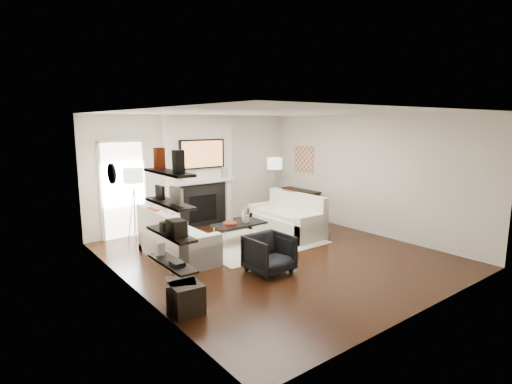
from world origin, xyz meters
TOP-DOWN VIEW (x-y plane):
  - room_envelope at (0.00, 0.00)m, footprint 6.00×6.00m
  - chimney_breast at (0.00, 2.88)m, footprint 1.80×0.25m
  - fireplace_surround at (0.00, 2.74)m, footprint 1.30×0.02m
  - firebox at (0.00, 2.73)m, footprint 0.75×0.02m
  - mantel_pilaster_l at (-0.72, 2.71)m, footprint 0.12×0.08m
  - mantel_pilaster_r at (0.72, 2.71)m, footprint 0.12×0.08m
  - mantel_shelf at (0.00, 2.69)m, footprint 1.70×0.18m
  - tv_body at (0.00, 2.71)m, footprint 1.20×0.06m
  - tv_screen at (0.00, 2.68)m, footprint 1.10×0.00m
  - candlestick_l_tall at (-0.55, 2.70)m, footprint 0.04×0.04m
  - candlestick_l_short at (-0.68, 2.70)m, footprint 0.04×0.04m
  - candlestick_r_tall at (0.55, 2.70)m, footprint 0.04×0.04m
  - candlestick_r_short at (0.68, 2.70)m, footprint 0.04×0.04m
  - hallway_panel at (-1.85, 2.98)m, footprint 0.90×0.02m
  - door_trim_l at (-2.33, 2.96)m, footprint 0.06×0.06m
  - door_trim_r at (-1.37, 2.96)m, footprint 0.06×0.06m
  - door_trim_top at (-1.85, 2.96)m, footprint 1.02×0.06m
  - rug at (0.19, 0.85)m, footprint 2.60×2.00m
  - loveseat_left_base at (-1.56, 0.98)m, footprint 0.85×1.80m
  - loveseat_left_back at (-1.89, 0.98)m, footprint 0.18×1.80m
  - loveseat_left_arm_n at (-1.56, 0.17)m, footprint 0.85×0.18m
  - loveseat_left_arm_s at (-1.56, 1.79)m, footprint 0.85×0.18m
  - loveseat_left_cushion at (-1.51, 0.98)m, footprint 0.63×1.44m
  - pillow_left_orange at (-1.89, 1.28)m, footprint 0.10×0.42m
  - pillow_left_charcoal at (-1.89, 0.68)m, footprint 0.10×0.40m
  - loveseat_right_base at (1.15, 0.96)m, footprint 0.85×1.80m
  - loveseat_right_back at (1.48, 0.96)m, footprint 0.18×1.80m
  - loveseat_right_arm_n at (1.15, 0.15)m, footprint 0.85×0.18m
  - loveseat_right_arm_s at (1.15, 1.77)m, footprint 0.85×0.18m
  - loveseat_right_cushion at (1.10, 0.96)m, footprint 0.63×1.44m
  - pillow_right_orange at (1.48, 1.26)m, footprint 0.10×0.42m
  - pillow_right_charcoal at (1.48, 0.66)m, footprint 0.10×0.40m
  - coffee_table at (-0.06, 1.09)m, footprint 1.10×0.55m
  - coffee_leg_nw at (-0.56, 0.87)m, footprint 0.02×0.02m
  - coffee_leg_ne at (0.44, 0.87)m, footprint 0.02×0.02m
  - coffee_leg_sw at (-0.56, 1.31)m, footprint 0.02×0.02m
  - coffee_leg_se at (0.44, 1.31)m, footprint 0.02×0.02m
  - hurricane_glass at (0.09, 1.09)m, footprint 0.18×0.18m
  - hurricane_candle at (0.09, 1.09)m, footprint 0.11×0.11m
  - copper_bowl at (-0.31, 1.09)m, footprint 0.30×0.30m
  - armchair at (-0.65, -0.62)m, footprint 0.71×0.67m
  - lamp_left_post at (-1.85, 2.33)m, footprint 0.02×0.02m
  - lamp_left_shade at (-1.85, 2.33)m, footprint 0.40×0.40m
  - lamp_left_leg_a at (-1.74, 2.33)m, footprint 0.25×0.02m
  - lamp_left_leg_b at (-1.91, 2.43)m, footprint 0.14×0.22m
  - lamp_left_leg_c at (-1.91, 2.24)m, footprint 0.14×0.22m
  - lamp_right_post at (2.05, 2.45)m, footprint 0.02×0.02m
  - lamp_right_shade at (2.05, 2.45)m, footprint 0.40×0.40m
  - lamp_right_leg_a at (2.16, 2.45)m, footprint 0.25×0.02m
  - lamp_right_leg_b at (2.00, 2.55)m, footprint 0.14×0.22m
  - lamp_right_leg_c at (1.99, 2.36)m, footprint 0.14×0.22m
  - console_top at (2.57, 2.00)m, footprint 0.35×1.20m
  - console_leg_n at (2.57, 1.45)m, footprint 0.30×0.04m
  - console_leg_s at (2.57, 2.55)m, footprint 0.30×0.04m
  - wall_art at (2.73, 2.05)m, footprint 0.03×0.70m
  - shelf_bottom at (-2.62, -1.00)m, footprint 0.25×1.00m
  - shelf_lower at (-2.62, -1.00)m, footprint 0.25×1.00m
  - shelf_upper at (-2.62, -1.00)m, footprint 0.25×1.00m
  - shelf_top at (-2.62, -1.00)m, footprint 0.25×1.00m
  - decor_magfile_a at (-2.62, -1.29)m, footprint 0.12×0.10m
  - decor_magfile_b at (-2.62, -0.75)m, footprint 0.12×0.10m
  - decor_frame_a at (-2.62, -1.20)m, footprint 0.04×0.30m
  - decor_frame_b at (-2.62, -0.72)m, footprint 0.04×0.22m
  - decor_wine_rack at (-2.62, -1.17)m, footprint 0.18×0.25m
  - decor_box_small at (-2.62, -0.88)m, footprint 0.15×0.12m
  - decor_books at (-2.62, -1.16)m, footprint 0.14×0.20m
  - decor_box_tall at (-2.62, -0.65)m, footprint 0.10×0.10m
  - clock_rim at (-2.73, 0.90)m, footprint 0.04×0.34m
  - clock_face at (-2.71, 0.90)m, footprint 0.01×0.29m
  - ottoman_near at (-2.47, -0.93)m, footprint 0.53×0.53m
  - ottoman_far at (-2.47, -1.09)m, footprint 0.43×0.43m

SIDE VIEW (x-z plane):
  - rug at x=0.19m, z-range 0.00..0.01m
  - coffee_leg_nw at x=-0.56m, z-range 0.00..0.38m
  - coffee_leg_ne at x=0.44m, z-range 0.00..0.38m
  - coffee_leg_sw at x=-0.56m, z-range 0.00..0.38m
  - coffee_leg_se at x=0.44m, z-range 0.00..0.38m
  - ottoman_near at x=-2.47m, z-range 0.00..0.40m
  - ottoman_far at x=-2.47m, z-range 0.00..0.40m
  - loveseat_left_base at x=-1.56m, z-range 0.00..0.42m
  - loveseat_right_base at x=1.15m, z-range 0.00..0.42m
  - loveseat_left_arm_n at x=-1.56m, z-range 0.00..0.60m
  - loveseat_left_arm_s at x=-1.56m, z-range 0.00..0.60m
  - loveseat_right_arm_n at x=1.15m, z-range 0.00..0.60m
  - loveseat_right_arm_s at x=1.15m, z-range 0.00..0.60m
  - console_leg_n at x=2.57m, z-range 0.00..0.71m
  - console_leg_s at x=2.57m, z-range 0.00..0.71m
  - armchair at x=-0.65m, z-range 0.00..0.71m
  - coffee_table at x=-0.06m, z-range 0.38..0.42m
  - copper_bowl at x=-0.31m, z-range 0.42..0.47m
  - firebox at x=0.00m, z-range 0.12..0.78m
  - loveseat_left_cushion at x=-1.51m, z-range 0.42..0.52m
  - loveseat_right_cushion at x=1.10m, z-range 0.42..0.52m
  - hurricane_candle at x=0.09m, z-range 0.42..0.57m
  - fireplace_surround at x=0.00m, z-range 0.00..1.04m
  - loveseat_left_back at x=-1.89m, z-range 0.13..0.93m
  - loveseat_right_back at x=1.48m, z-range 0.13..0.93m
  - mantel_pilaster_l at x=-0.72m, z-range 0.00..1.10m
  - mantel_pilaster_r at x=0.72m, z-range 0.00..1.10m
  - hurricane_glass at x=0.09m, z-range 0.41..0.71m
  - lamp_left_leg_a at x=-1.74m, z-range -0.02..1.22m
  - lamp_left_leg_b at x=-1.91m, z-range -0.02..1.22m
  - lamp_left_leg_c at x=-1.91m, z-range -0.02..1.22m
  - lamp_right_leg_a at x=2.16m, z-range -0.02..1.22m
  - lamp_right_leg_b at x=2.00m, z-range -0.02..1.22m
  - lamp_right_leg_c at x=1.99m, z-range -0.02..1.22m
  - lamp_left_post at x=-1.85m, z-range 0.00..1.20m
  - lamp_right_post at x=2.05m, z-range 0.00..1.20m
  - shelf_bottom at x=-2.62m, z-range 0.68..0.72m
  - pillow_left_charcoal at x=-1.89m, z-range 0.52..0.92m
  - pillow_right_charcoal at x=1.48m, z-range 0.52..0.92m
  - pillow_left_orange at x=-1.89m, z-range 0.52..0.94m
  - pillow_right_orange at x=1.48m, z-range 0.52..0.94m
  - console_top at x=2.57m, z-range 0.71..0.75m
  - decor_books at x=-2.62m, z-range 0.72..0.77m
  - decor_box_tall at x=-2.62m, z-range 0.72..0.90m
  - door_trim_l at x=-2.33m, z-range -0.03..2.13m
  - door_trim_r at x=-1.37m, z-range -0.03..2.13m
  - hallway_panel at x=-1.85m, z-range 0.00..2.10m
  - shelf_lower at x=-2.62m, z-range 1.08..1.12m
  - mantel_shelf at x=0.00m, z-range 1.09..1.16m
  - decor_box_small at x=-2.62m, z-range 1.12..1.24m
  - decor_wine_rack at x=-2.62m, z-range 1.12..1.32m
  - candlestick_l_short at x=-0.68m, z-range 1.15..1.40m
  - candlestick_r_short at x=0.68m, z-range 1.15..1.40m
  - candlestick_l_tall at x=-0.55m, z-range 1.16..1.45m
  - candlestick_r_tall at x=0.55m, z-range 1.16..1.45m
  - room_envelope at x=0.00m, z-range -1.65..4.35m
  - chimney_breast at x=0.00m, z-range 0.00..2.70m
  - lamp_left_shade at x=-1.85m, z-range 1.30..1.60m
  - lamp_right_shade at x=2.05m, z-range 1.30..1.60m
  - shelf_upper at x=-2.62m, z-range 1.48..1.52m
  - wall_art at x=2.73m, z-range 1.20..1.90m
  - decor_frame_b at x=-2.62m, z-range 1.52..1.70m
  - decor_frame_a at x=-2.62m, z-range 1.52..1.74m
  - clock_rim at x=-2.73m, z-range 1.53..1.87m
  - clock_face at x=-2.71m, z-range 1.55..1.84m
  - tv_screen at x=0.00m, z-range 1.47..2.09m
  - tv_body at x=0.00m, z-range 1.43..2.13m
  - shelf_top at x=-2.62m, z-range 1.88..1.92m
  - decor_magfile_a at x=-2.62m, z-range 1.92..2.20m
  - decor_magfile_b at x=-2.62m, z-range 1.92..2.20m
  - door_trim_top at x=-1.85m, z-range 2.10..2.16m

